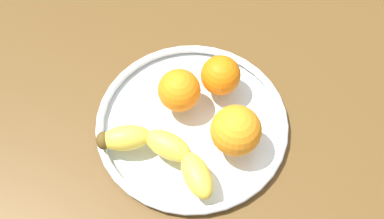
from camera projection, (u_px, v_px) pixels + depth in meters
ground_plane at (192, 132)px, 72.42cm from camera, size 128.95×128.95×4.00cm
fruit_bowl at (192, 123)px, 69.92cm from camera, size 28.73×28.73×1.80cm
banana at (160, 152)px, 64.44cm from camera, size 19.02×9.89×3.64cm
orange_back_right at (221, 75)px, 69.62cm from camera, size 6.03×6.03×6.03cm
orange_front_left at (236, 130)px, 64.18cm from camera, size 7.16×7.16×7.16cm
orange_center at (179, 90)px, 68.09cm from camera, size 6.31×6.31×6.31cm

